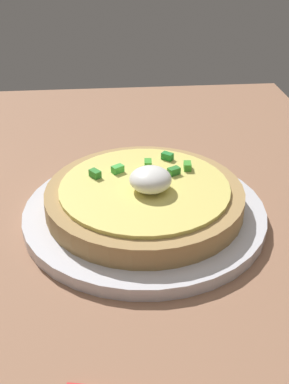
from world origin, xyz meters
TOP-DOWN VIEW (x-y plane):
  - dining_table at (0.00, 0.00)cm, footprint 94.57×70.25cm
  - plate at (3.28, -6.13)cm, footprint 26.12×26.12cm
  - pizza at (3.26, -6.15)cm, footprint 21.14×21.14cm

SIDE VIEW (x-z plane):
  - dining_table at x=0.00cm, z-range 0.00..2.51cm
  - plate at x=3.28cm, z-range 2.51..3.89cm
  - pizza at x=3.26cm, z-range 2.72..7.93cm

